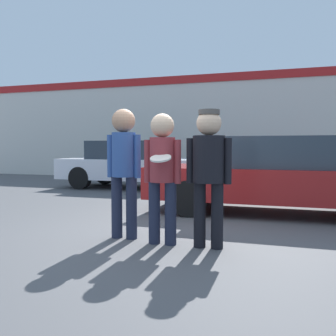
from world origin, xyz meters
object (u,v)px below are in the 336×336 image
at_px(person_left, 124,161).
at_px(person_right, 209,164).
at_px(parked_car_near, 274,175).
at_px(shrub, 135,167).
at_px(parked_car_far, 132,164).
at_px(person_middle_with_frisbee, 162,167).

height_order(person_left, person_right, person_left).
bearing_deg(person_left, parked_car_near, 54.40).
xyz_separation_m(person_right, shrub, (-4.77, 8.87, -0.58)).
distance_m(person_left, parked_car_far, 6.25).
xyz_separation_m(person_left, parked_car_near, (1.87, 2.62, -0.33)).
relative_size(person_middle_with_frisbee, shrub, 1.83).
relative_size(person_middle_with_frisbee, parked_car_near, 0.36).
relative_size(parked_car_far, shrub, 4.72).
bearing_deg(person_left, person_middle_with_frisbee, -12.53).
bearing_deg(parked_car_near, parked_car_far, 143.68).
height_order(parked_car_near, parked_car_far, parked_car_near).
xyz_separation_m(person_left, parked_car_far, (-2.40, 5.76, -0.33)).
bearing_deg(shrub, person_left, -67.79).
distance_m(person_left, shrub, 9.46).
xyz_separation_m(person_left, person_right, (1.20, -0.12, -0.02)).
distance_m(person_right, parked_car_near, 2.84).
height_order(person_middle_with_frisbee, person_right, person_right).
distance_m(person_middle_with_frisbee, parked_car_near, 3.04).
xyz_separation_m(person_left, person_middle_with_frisbee, (0.60, -0.13, -0.06)).
relative_size(parked_car_near, shrub, 5.12).
bearing_deg(person_middle_with_frisbee, person_right, 0.92).
relative_size(person_middle_with_frisbee, parked_car_far, 0.39).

